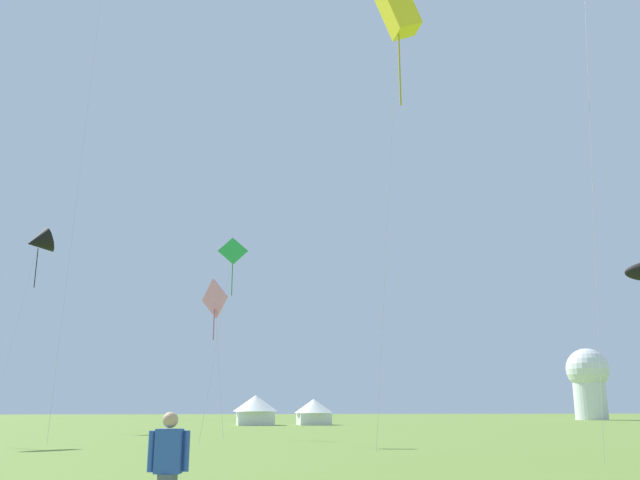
% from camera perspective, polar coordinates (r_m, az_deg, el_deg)
% --- Properties ---
extents(kite_black_delta, '(3.24, 3.82, 16.97)m').
position_cam_1_polar(kite_black_delta, '(62.20, -22.83, -0.14)').
color(kite_black_delta, black).
rests_on(kite_black_delta, ground).
extents(kite_green_diamond, '(2.36, 2.36, 11.34)m').
position_cam_1_polar(kite_green_diamond, '(38.46, -7.47, -1.31)').
color(kite_green_diamond, green).
rests_on(kite_green_diamond, ground).
extents(kite_pink_diamond, '(1.64, 2.48, 10.02)m').
position_cam_1_polar(kite_pink_diamond, '(44.35, -8.95, -5.09)').
color(kite_pink_diamond, pink).
rests_on(kite_pink_diamond, ground).
extents(kite_yellow_box, '(2.84, 1.33, 23.05)m').
position_cam_1_polar(kite_yellow_box, '(36.47, 6.64, 18.84)').
color(kite_yellow_box, yellow).
rests_on(kite_yellow_box, ground).
extents(person_spectator, '(0.57, 0.29, 1.73)m').
position_cam_1_polar(person_spectator, '(10.04, -12.87, -19.13)').
color(person_spectator, '#565B66').
rests_on(person_spectator, ground).
extents(festival_tent_left, '(4.76, 4.76, 3.10)m').
position_cam_1_polar(festival_tent_left, '(73.81, -5.52, -14.10)').
color(festival_tent_left, white).
rests_on(festival_tent_left, ground).
extents(festival_tent_right, '(4.19, 4.19, 2.72)m').
position_cam_1_polar(festival_tent_right, '(74.60, -0.54, -14.32)').
color(festival_tent_right, white).
rests_on(festival_tent_right, ground).
extents(observatory_dome, '(6.40, 6.40, 10.80)m').
position_cam_1_polar(observatory_dome, '(113.32, 21.89, -10.98)').
color(observatory_dome, white).
rests_on(observatory_dome, ground).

